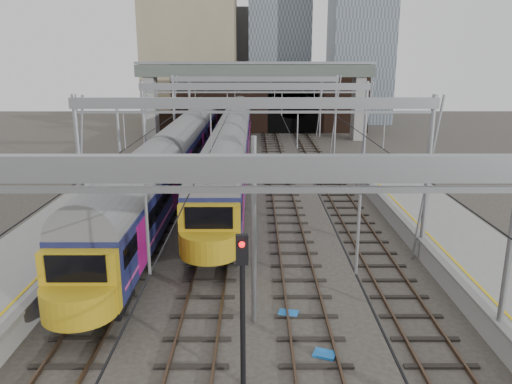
{
  "coord_description": "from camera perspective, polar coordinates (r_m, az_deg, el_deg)",
  "views": [
    {
      "loc": [
        0.05,
        -14.94,
        9.54
      ],
      "look_at": [
        0.09,
        11.79,
        2.4
      ],
      "focal_mm": 35.0,
      "sensor_mm": 36.0,
      "label": 1
    }
  ],
  "objects": [
    {
      "name": "train_second",
      "position": [
        40.73,
        -8.65,
        4.8
      ],
      "size": [
        2.78,
        48.19,
        4.79
      ],
      "color": "black",
      "rests_on": "ground"
    },
    {
      "name": "tracks",
      "position": [
        31.41,
        -0.17,
        -2.68
      ],
      "size": [
        14.4,
        80.0,
        0.22
      ],
      "color": "#4C3828",
      "rests_on": "ground"
    },
    {
      "name": "equip_cover_c",
      "position": [
        17.59,
        7.85,
        -17.87
      ],
      "size": [
        0.86,
        0.74,
        0.09
      ],
      "primitive_type": "cube",
      "rotation": [
        0.0,
        0.0,
        -0.37
      ],
      "color": "blue",
      "rests_on": "ground"
    },
    {
      "name": "ground",
      "position": [
        17.72,
        -0.23,
        -17.61
      ],
      "size": [
        160.0,
        160.0,
        0.0
      ],
      "primitive_type": "plane",
      "color": "#38332D",
      "rests_on": "ground"
    },
    {
      "name": "train_main",
      "position": [
        54.55,
        -2.25,
        7.56
      ],
      "size": [
        2.87,
        66.25,
        4.91
      ],
      "color": "black",
      "rests_on": "ground"
    },
    {
      "name": "city_skyline",
      "position": [
        85.79,
        1.82,
        20.0
      ],
      "size": [
        37.5,
        27.5,
        60.0
      ],
      "color": "tan",
      "rests_on": "ground"
    },
    {
      "name": "retaining_wall",
      "position": [
        67.08,
        1.09,
        10.5
      ],
      "size": [
        28.0,
        2.75,
        9.0
      ],
      "color": "#301E15",
      "rests_on": "ground"
    },
    {
      "name": "overhead_line",
      "position": [
        36.54,
        -0.16,
        10.29
      ],
      "size": [
        16.8,
        80.0,
        8.0
      ],
      "color": "gray",
      "rests_on": "ground"
    },
    {
      "name": "signal_near_centre",
      "position": [
        14.58,
        -1.56,
        -11.39
      ],
      "size": [
        0.36,
        0.47,
        4.87
      ],
      "rotation": [
        0.0,
        0.0,
        0.1
      ],
      "color": "black",
      "rests_on": "ground"
    },
    {
      "name": "equip_cover_a",
      "position": [
        19.83,
        3.71,
        -13.69
      ],
      "size": [
        0.84,
        0.67,
        0.09
      ],
      "primitive_type": "cube",
      "rotation": [
        0.0,
        0.0,
        -0.21
      ],
      "color": "blue",
      "rests_on": "ground"
    },
    {
      "name": "equip_cover_b",
      "position": [
        26.79,
        -2.35,
        -5.81
      ],
      "size": [
        0.9,
        0.74,
        0.09
      ],
      "primitive_type": "cube",
      "rotation": [
        0.0,
        0.0,
        -0.27
      ],
      "color": "blue",
      "rests_on": "ground"
    },
    {
      "name": "overbridge",
      "position": [
        60.98,
        -0.13,
        12.82
      ],
      "size": [
        28.0,
        3.0,
        9.25
      ],
      "color": "gray",
      "rests_on": "ground"
    }
  ]
}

